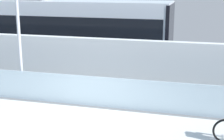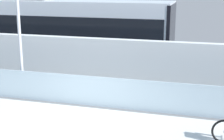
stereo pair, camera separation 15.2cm
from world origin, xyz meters
name	(u,v)px [view 2 (the right image)]	position (x,y,z in m)	size (l,w,h in m)	color
ground_plane	(72,126)	(0.00, 0.00, 0.00)	(200.00, 200.00, 0.00)	slate
bike_path_deck	(72,125)	(0.00, 0.00, 0.01)	(32.00, 3.20, 0.01)	silver
glass_parapet	(91,91)	(0.00, 1.85, 0.55)	(32.00, 0.05, 1.10)	silver
concrete_barrier_wall	(106,65)	(0.00, 3.65, 1.08)	(32.00, 0.36, 2.17)	silver
tram_rail_near	(121,75)	(0.00, 6.13, 0.00)	(32.00, 0.08, 0.01)	#595654
tram_rail_far	(128,68)	(0.00, 7.57, 0.00)	(32.00, 0.08, 0.01)	#595654
tram	(63,31)	(-3.24, 6.85, 1.89)	(11.06, 2.54, 3.81)	silver
lamp_post_antenna	(18,11)	(-2.92, 2.15, 3.29)	(0.28, 0.28, 5.20)	gray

